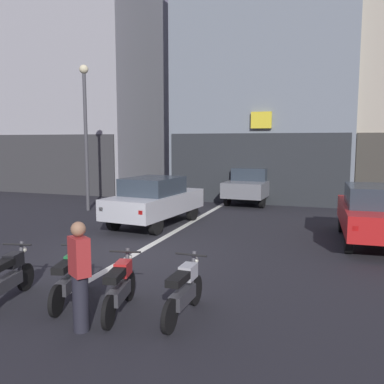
{
  "coord_description": "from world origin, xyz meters",
  "views": [
    {
      "loc": [
        4.65,
        -8.96,
        2.83
      ],
      "look_at": [
        0.87,
        2.0,
        1.4
      ],
      "focal_mm": 38.36,
      "sensor_mm": 36.0,
      "label": 1
    }
  ],
  "objects_px": {
    "car_silver_crossing_near": "(155,199)",
    "car_red_parked_kerbside": "(376,212)",
    "street_lamp": "(85,121)",
    "car_grey_down_street": "(252,184)",
    "motorcycle_silver_row_right_mid": "(184,290)",
    "motorcycle_green_row_left_mid": "(70,277)",
    "motorcycle_red_row_centre": "(120,286)",
    "motorcycle_black_row_leftmost": "(8,276)",
    "person_by_motorcycles": "(80,276)"
  },
  "relations": [
    {
      "from": "car_red_parked_kerbside",
      "to": "car_silver_crossing_near",
      "type": "bearing_deg",
      "value": 177.06
    },
    {
      "from": "motorcycle_silver_row_right_mid",
      "to": "car_silver_crossing_near",
      "type": "bearing_deg",
      "value": 117.71
    },
    {
      "from": "motorcycle_black_row_leftmost",
      "to": "motorcycle_silver_row_right_mid",
      "type": "xyz_separation_m",
      "value": [
        3.18,
        0.38,
        0.0
      ]
    },
    {
      "from": "car_red_parked_kerbside",
      "to": "motorcycle_silver_row_right_mid",
      "type": "bearing_deg",
      "value": -118.23
    },
    {
      "from": "person_by_motorcycles",
      "to": "street_lamp",
      "type": "bearing_deg",
      "value": 122.63
    },
    {
      "from": "motorcycle_silver_row_right_mid",
      "to": "person_by_motorcycles",
      "type": "distance_m",
      "value": 1.65
    },
    {
      "from": "car_red_parked_kerbside",
      "to": "car_grey_down_street",
      "type": "distance_m",
      "value": 8.05
    },
    {
      "from": "car_grey_down_street",
      "to": "motorcycle_black_row_leftmost",
      "type": "distance_m",
      "value": 13.33
    },
    {
      "from": "car_red_parked_kerbside",
      "to": "motorcycle_silver_row_right_mid",
      "type": "distance_m",
      "value": 7.11
    },
    {
      "from": "car_red_parked_kerbside",
      "to": "street_lamp",
      "type": "bearing_deg",
      "value": 168.27
    },
    {
      "from": "car_red_parked_kerbside",
      "to": "person_by_motorcycles",
      "type": "distance_m",
      "value": 8.57
    },
    {
      "from": "car_grey_down_street",
      "to": "motorcycle_silver_row_right_mid",
      "type": "bearing_deg",
      "value": -84.13
    },
    {
      "from": "car_grey_down_street",
      "to": "motorcycle_red_row_centre",
      "type": "xyz_separation_m",
      "value": [
        0.26,
        -12.98,
        -0.43
      ]
    },
    {
      "from": "motorcycle_red_row_centre",
      "to": "person_by_motorcycles",
      "type": "height_order",
      "value": "person_by_motorcycles"
    },
    {
      "from": "car_silver_crossing_near",
      "to": "car_grey_down_street",
      "type": "xyz_separation_m",
      "value": [
        2.15,
        6.2,
        0.0
      ]
    },
    {
      "from": "car_red_parked_kerbside",
      "to": "motorcycle_green_row_left_mid",
      "type": "height_order",
      "value": "car_red_parked_kerbside"
    },
    {
      "from": "car_silver_crossing_near",
      "to": "person_by_motorcycles",
      "type": "height_order",
      "value": "person_by_motorcycles"
    },
    {
      "from": "motorcycle_red_row_centre",
      "to": "person_by_motorcycles",
      "type": "bearing_deg",
      "value": -107.09
    },
    {
      "from": "motorcycle_black_row_leftmost",
      "to": "street_lamp",
      "type": "bearing_deg",
      "value": 115.11
    },
    {
      "from": "motorcycle_red_row_centre",
      "to": "motorcycle_silver_row_right_mid",
      "type": "distance_m",
      "value": 1.08
    },
    {
      "from": "car_red_parked_kerbside",
      "to": "car_grey_down_street",
      "type": "height_order",
      "value": "same"
    },
    {
      "from": "car_red_parked_kerbside",
      "to": "street_lamp",
      "type": "distance_m",
      "value": 11.25
    },
    {
      "from": "car_silver_crossing_near",
      "to": "motorcycle_black_row_leftmost",
      "type": "bearing_deg",
      "value": -87.6
    },
    {
      "from": "car_red_parked_kerbside",
      "to": "person_by_motorcycles",
      "type": "relative_size",
      "value": 2.5
    },
    {
      "from": "car_grey_down_street",
      "to": "motorcycle_green_row_left_mid",
      "type": "xyz_separation_m",
      "value": [
        -0.8,
        -12.86,
        -0.43
      ]
    },
    {
      "from": "motorcycle_black_row_leftmost",
      "to": "motorcycle_silver_row_right_mid",
      "type": "distance_m",
      "value": 3.2
    },
    {
      "from": "motorcycle_black_row_leftmost",
      "to": "motorcycle_red_row_centre",
      "type": "height_order",
      "value": "same"
    },
    {
      "from": "street_lamp",
      "to": "car_red_parked_kerbside",
      "type": "bearing_deg",
      "value": -11.73
    },
    {
      "from": "car_red_parked_kerbside",
      "to": "street_lamp",
      "type": "xyz_separation_m",
      "value": [
        -10.68,
        2.22,
        2.75
      ]
    },
    {
      "from": "street_lamp",
      "to": "car_silver_crossing_near",
      "type": "bearing_deg",
      "value": -25.84
    },
    {
      "from": "car_silver_crossing_near",
      "to": "motorcycle_red_row_centre",
      "type": "height_order",
      "value": "car_silver_crossing_near"
    },
    {
      "from": "car_grey_down_street",
      "to": "motorcycle_red_row_centre",
      "type": "distance_m",
      "value": 12.99
    },
    {
      "from": "car_red_parked_kerbside",
      "to": "street_lamp",
      "type": "relative_size",
      "value": 0.71
    },
    {
      "from": "car_grey_down_street",
      "to": "motorcycle_green_row_left_mid",
      "type": "relative_size",
      "value": 2.56
    },
    {
      "from": "car_silver_crossing_near",
      "to": "motorcycle_red_row_centre",
      "type": "bearing_deg",
      "value": -70.46
    },
    {
      "from": "motorcycle_red_row_centre",
      "to": "street_lamp",
      "type": "bearing_deg",
      "value": 125.91
    },
    {
      "from": "car_silver_crossing_near",
      "to": "street_lamp",
      "type": "bearing_deg",
      "value": 154.16
    },
    {
      "from": "car_silver_crossing_near",
      "to": "street_lamp",
      "type": "height_order",
      "value": "street_lamp"
    },
    {
      "from": "car_silver_crossing_near",
      "to": "car_red_parked_kerbside",
      "type": "distance_m",
      "value": 6.83
    },
    {
      "from": "car_grey_down_street",
      "to": "motorcycle_black_row_leftmost",
      "type": "xyz_separation_m",
      "value": [
        -1.86,
        -13.19,
        -0.43
      ]
    },
    {
      "from": "street_lamp",
      "to": "person_by_motorcycles",
      "type": "xyz_separation_m",
      "value": [
        6.03,
        -9.42,
        -2.78
      ]
    },
    {
      "from": "car_silver_crossing_near",
      "to": "car_grey_down_street",
      "type": "relative_size",
      "value": 1.02
    },
    {
      "from": "motorcycle_green_row_left_mid",
      "to": "motorcycle_silver_row_right_mid",
      "type": "bearing_deg",
      "value": 1.62
    },
    {
      "from": "motorcycle_silver_row_right_mid",
      "to": "motorcycle_green_row_left_mid",
      "type": "bearing_deg",
      "value": -178.38
    },
    {
      "from": "motorcycle_green_row_left_mid",
      "to": "person_by_motorcycles",
      "type": "xyz_separation_m",
      "value": [
        0.82,
        -0.89,
        0.4
      ]
    },
    {
      "from": "car_red_parked_kerbside",
      "to": "person_by_motorcycles",
      "type": "bearing_deg",
      "value": -122.88
    },
    {
      "from": "motorcycle_black_row_leftmost",
      "to": "person_by_motorcycles",
      "type": "distance_m",
      "value": 2.0
    },
    {
      "from": "car_grey_down_street",
      "to": "street_lamp",
      "type": "height_order",
      "value": "street_lamp"
    },
    {
      "from": "motorcycle_green_row_left_mid",
      "to": "street_lamp",
      "type": "bearing_deg",
      "value": 121.4
    },
    {
      "from": "motorcycle_red_row_centre",
      "to": "motorcycle_green_row_left_mid",
      "type": "bearing_deg",
      "value": 173.59
    }
  ]
}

